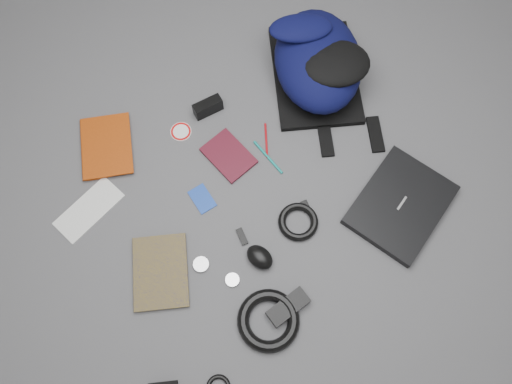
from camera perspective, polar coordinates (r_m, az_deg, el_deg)
name	(u,v)px	position (r m, az deg, el deg)	size (l,w,h in m)	color
ground	(256,194)	(1.72, 0.00, -0.23)	(4.00, 4.00, 0.00)	#4F4F51
backpack	(318,60)	(1.87, 7.07, 14.69)	(0.33, 0.48, 0.20)	black
laptop	(401,205)	(1.76, 16.19, -1.41)	(0.34, 0.26, 0.03)	black
textbook_red	(81,150)	(1.88, -19.35, 4.54)	(0.18, 0.24, 0.03)	#892E07
comic_book	(133,275)	(1.69, -13.85, -9.17)	(0.18, 0.24, 0.02)	#99830A
envelope	(89,209)	(1.79, -18.56, -1.90)	(0.24, 0.11, 0.00)	silver
dvd_case	(229,156)	(1.77, -3.15, 4.18)	(0.13, 0.18, 0.01)	#3C0B15
compact_camera	(208,107)	(1.84, -5.52, 9.63)	(0.11, 0.04, 0.06)	black
sticker_disc	(181,132)	(1.84, -8.58, 6.85)	(0.08, 0.08, 0.00)	white
pen_teal	(268,157)	(1.77, 1.38, 4.01)	(0.01, 0.01, 0.16)	#0E827C
pen_red	(266,140)	(1.80, 1.18, 5.91)	(0.01, 0.01, 0.14)	#AA0D13
id_badge	(202,199)	(1.72, -6.17, -0.77)	(0.06, 0.10, 0.00)	#153BA2
usb_black	(242,237)	(1.67, -1.61, -5.11)	(0.02, 0.06, 0.01)	black
key_fob	(305,206)	(1.71, 5.66, -1.60)	(0.02, 0.04, 0.01)	black
mouse	(260,257)	(1.63, 0.43, -7.46)	(0.07, 0.10, 0.05)	black
headphone_left	(232,280)	(1.64, -2.72, -10.00)	(0.05, 0.05, 0.01)	silver
headphone_right	(201,264)	(1.66, -6.30, -8.23)	(0.05, 0.05, 0.01)	#A7A7A9
cable_coil	(298,222)	(1.68, 4.84, -3.41)	(0.14, 0.14, 0.03)	black
power_brick	(288,307)	(1.62, 3.69, -12.99)	(0.14, 0.06, 0.03)	black
power_cord_coil	(268,320)	(1.61, 1.43, -14.46)	(0.20, 0.20, 0.04)	black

